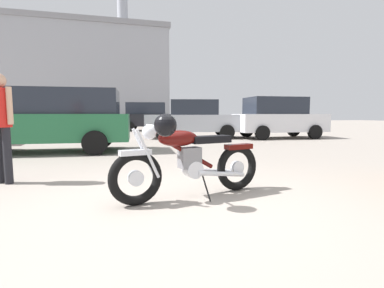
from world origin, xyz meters
name	(u,v)px	position (x,y,z in m)	size (l,w,h in m)	color
ground_plane	(183,206)	(0.00, 0.00, 0.00)	(80.00, 80.00, 0.00)	gray
vintage_motorcycle	(188,160)	(0.13, 0.31, 0.49)	(2.04, 0.86, 1.07)	black
bystander	(0,117)	(-2.46, 1.66, 1.02)	(0.41, 0.30, 1.66)	black
dark_sedan_left	(278,117)	(5.82, 8.37, 0.92)	(3.91, 1.85, 1.78)	black
red_hatchback_near	(194,119)	(2.24, 9.28, 0.84)	(4.43, 2.47, 1.67)	black
blue_hatchback_right	(149,116)	(0.67, 15.37, 0.92)	(4.06, 2.17, 1.78)	black
silver_sedan_mid	(46,118)	(-2.82, 5.45, 0.94)	(4.74, 2.06, 1.74)	black
industrial_building	(83,76)	(-5.23, 29.72, 5.09)	(17.78, 9.80, 19.20)	#9EA0A8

